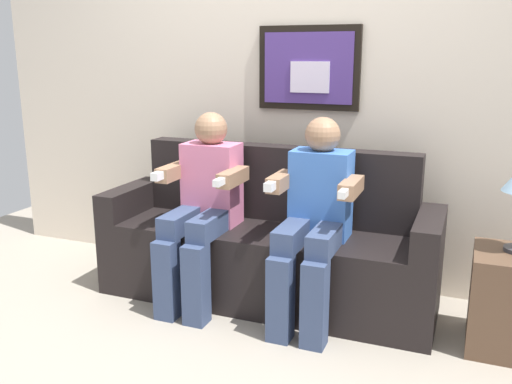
% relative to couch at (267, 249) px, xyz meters
% --- Properties ---
extents(ground_plane, '(5.68, 5.68, 0.00)m').
position_rel_couch_xyz_m(ground_plane, '(0.00, -0.33, -0.31)').
color(ground_plane, '#9E9384').
extents(back_wall_assembly, '(4.37, 0.10, 2.60)m').
position_rel_couch_xyz_m(back_wall_assembly, '(0.00, 0.44, 0.99)').
color(back_wall_assembly, beige).
rests_on(back_wall_assembly, ground_plane).
extents(couch, '(1.97, 0.58, 0.90)m').
position_rel_couch_xyz_m(couch, '(0.00, 0.00, 0.00)').
color(couch, black).
rests_on(couch, ground_plane).
extents(person_on_left, '(0.46, 0.56, 1.11)m').
position_rel_couch_xyz_m(person_on_left, '(-0.33, -0.17, 0.29)').
color(person_on_left, pink).
rests_on(person_on_left, ground_plane).
extents(person_on_right, '(0.46, 0.56, 1.11)m').
position_rel_couch_xyz_m(person_on_right, '(0.33, -0.17, 0.29)').
color(person_on_right, '#3F72CC').
rests_on(person_on_right, ground_plane).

